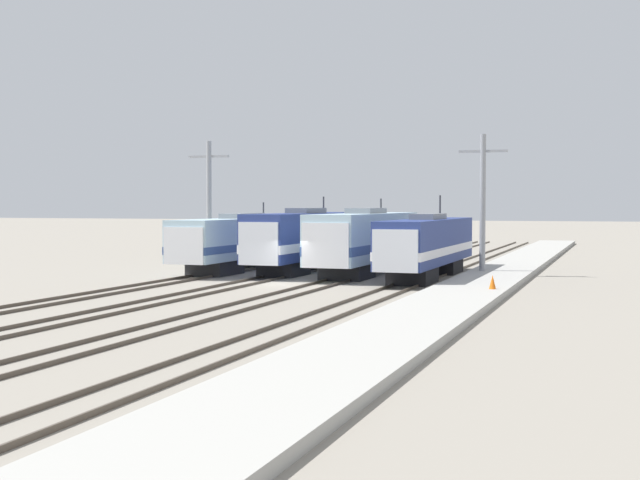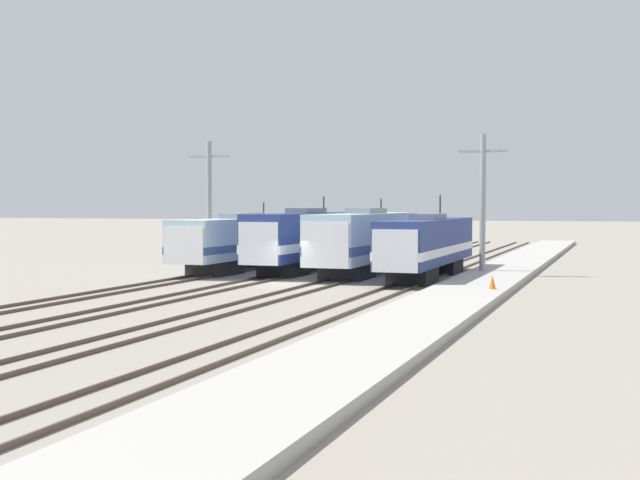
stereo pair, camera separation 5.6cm
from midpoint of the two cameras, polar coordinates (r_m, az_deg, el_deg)
The scene contains 13 objects.
ground_plane at distance 51.08m, azimuth -2.27°, elevation -2.86°, with size 400.00×400.00×0.00m, color gray.
rail_pair_far_left at distance 53.91m, azimuth -9.04°, elevation -2.53°, with size 1.51×120.00×0.15m.
rail_pair_center_left at distance 51.94m, azimuth -4.61°, elevation -2.70°, with size 1.51×120.00×0.15m.
rail_pair_center_right at distance 50.30m, azimuth 0.15°, elevation -2.85°, with size 1.51×120.00×0.15m.
rail_pair_far_right at distance 49.03m, azimuth 5.18°, elevation -2.99°, with size 1.51×120.00×0.15m.
locomotive_far_left at distance 61.73m, azimuth -5.19°, elevation -0.06°, with size 2.91×17.49×4.73m.
locomotive_center_left at distance 60.43m, azimuth -1.08°, elevation 0.06°, with size 2.81×16.87×5.15m.
locomotive_center_right at distance 58.06m, azimuth 2.79°, elevation -0.03°, with size 3.10×16.94×4.99m.
locomotive_far_right at distance 55.24m, azimuth 6.81°, elevation -0.33°, with size 2.76×16.84×5.19m.
catenary_tower_left at distance 63.53m, azimuth -7.14°, elevation 2.41°, with size 3.09×0.37×9.05m.
catenary_tower_right at distance 57.70m, azimuth 10.34°, elevation 2.40°, with size 3.09×0.37×9.05m.
platform at distance 48.22m, azimuth 9.90°, elevation -2.99°, with size 4.00×120.00×0.35m.
traffic_cone at distance 45.45m, azimuth 10.95°, elevation -2.66°, with size 0.36×0.36×0.70m.
Camera 1 is at (18.41, -47.43, 4.60)m, focal length 50.00 mm.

